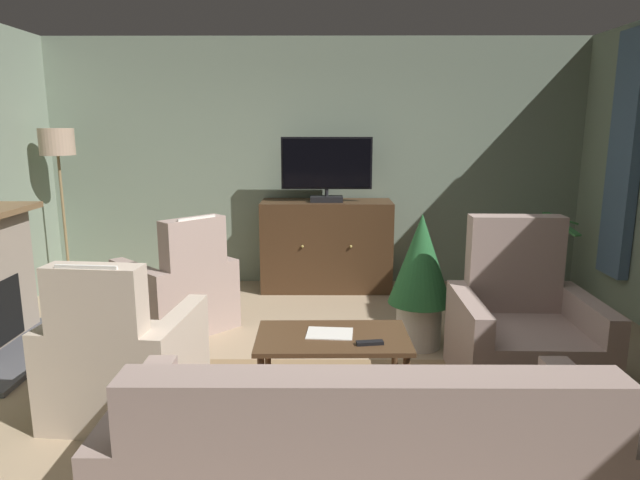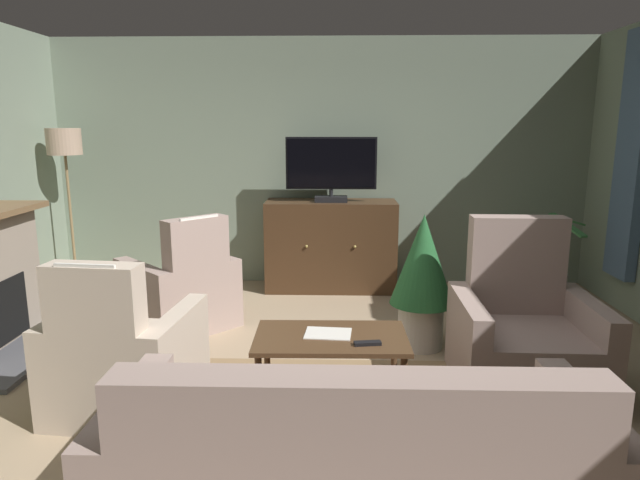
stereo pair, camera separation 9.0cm
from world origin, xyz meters
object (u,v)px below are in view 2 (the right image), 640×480
object	(u,v)px
armchair_in_far_corner	(182,292)
floor_lamp	(66,161)
coffee_table	(331,344)
armchair_angled_to_table	(523,338)
armchair_facing_sofa	(124,360)
sofa_floral	(356,472)
television	(331,168)
tv_cabinet	(331,247)
potted_plant_tall_palm_by_window	(422,273)
folded_newspaper	(328,333)
potted_plant_on_hearth_side	(546,279)
tv_remote	(368,343)

from	to	relation	value
armchair_in_far_corner	floor_lamp	bearing A→B (deg)	144.81
coffee_table	armchair_angled_to_table	xyz separation A→B (m)	(1.35, 0.31, -0.07)
coffee_table	armchair_facing_sofa	size ratio (longest dim) A/B	0.94
sofa_floral	television	bearing A→B (deg)	92.26
tv_cabinet	armchair_facing_sofa	distance (m)	3.05
coffee_table	potted_plant_tall_palm_by_window	world-z (taller)	potted_plant_tall_palm_by_window
armchair_angled_to_table	potted_plant_tall_palm_by_window	bearing A→B (deg)	131.93
folded_newspaper	armchair_facing_sofa	xyz separation A→B (m)	(-1.32, -0.12, -0.15)
potted_plant_on_hearth_side	coffee_table	bearing A→B (deg)	-133.35
coffee_table	floor_lamp	world-z (taller)	floor_lamp
potted_plant_on_hearth_side	armchair_angled_to_table	bearing A→B (deg)	-113.99
armchair_in_far_corner	armchair_angled_to_table	distance (m)	2.94
sofa_floral	armchair_angled_to_table	bearing A→B (deg)	50.66
armchair_in_far_corner	potted_plant_tall_palm_by_window	bearing A→B (deg)	-11.07
armchair_facing_sofa	floor_lamp	bearing A→B (deg)	120.70
coffee_table	armchair_in_far_corner	world-z (taller)	armchair_in_far_corner
tv_cabinet	armchair_angled_to_table	world-z (taller)	armchair_angled_to_table
coffee_table	armchair_angled_to_table	bearing A→B (deg)	12.94
potted_plant_on_hearth_side	floor_lamp	size ratio (longest dim) A/B	0.51
tv_cabinet	tv_remote	bearing A→B (deg)	-84.83
armchair_in_far_corner	potted_plant_on_hearth_side	world-z (taller)	armchair_in_far_corner
tv_remote	armchair_angled_to_table	world-z (taller)	armchair_angled_to_table
television	sofa_floral	bearing A→B (deg)	-87.74
tv_remote	armchair_facing_sofa	size ratio (longest dim) A/B	0.16
tv_remote	potted_plant_on_hearth_side	distance (m)	3.32
folded_newspaper	armchair_angled_to_table	xyz separation A→B (m)	(1.37, 0.28, -0.12)
armchair_in_far_corner	potted_plant_on_hearth_side	xyz separation A→B (m)	(3.67, 1.02, -0.14)
tv_remote	potted_plant_tall_palm_by_window	distance (m)	1.26
coffee_table	folded_newspaper	xyz separation A→B (m)	(-0.02, 0.03, 0.06)
tv_cabinet	armchair_facing_sofa	xyz separation A→B (m)	(-1.31, -2.75, -0.14)
armchair_in_far_corner	potted_plant_on_hearth_side	size ratio (longest dim) A/B	1.29
tv_remote	armchair_angled_to_table	xyz separation A→B (m)	(1.12, 0.46, -0.13)
armchair_facing_sofa	potted_plant_tall_palm_by_window	world-z (taller)	potted_plant_tall_palm_by_window
armchair_in_far_corner	armchair_angled_to_table	world-z (taller)	armchair_angled_to_table
coffee_table	armchair_facing_sofa	world-z (taller)	armchair_facing_sofa
coffee_table	sofa_floral	bearing A→B (deg)	-83.97
armchair_angled_to_table	potted_plant_tall_palm_by_window	distance (m)	0.96
potted_plant_on_hearth_side	sofa_floral	bearing A→B (deg)	-120.96
television	potted_plant_tall_palm_by_window	distance (m)	1.93
tv_cabinet	folded_newspaper	distance (m)	2.63
folded_newspaper	armchair_in_far_corner	world-z (taller)	armchair_in_far_corner
potted_plant_tall_palm_by_window	armchair_in_far_corner	bearing A→B (deg)	168.93
television	potted_plant_tall_palm_by_window	size ratio (longest dim) A/B	0.87
potted_plant_tall_palm_by_window	potted_plant_on_hearth_side	size ratio (longest dim) A/B	1.22
floor_lamp	potted_plant_tall_palm_by_window	bearing A→B (deg)	-22.05
tv_cabinet	sofa_floral	size ratio (longest dim) A/B	0.65
television	tv_remote	xyz separation A→B (m)	(0.25, -2.75, -0.88)
tv_remote	floor_lamp	xyz separation A→B (m)	(-3.07, 2.59, 0.96)
armchair_facing_sofa	floor_lamp	world-z (taller)	floor_lamp
armchair_facing_sofa	television	bearing A→B (deg)	64.11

